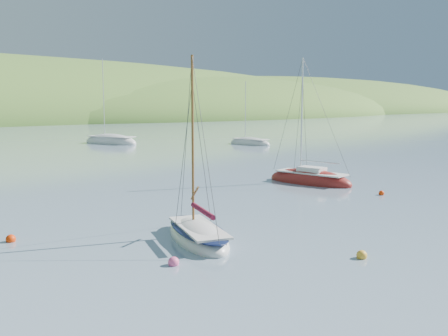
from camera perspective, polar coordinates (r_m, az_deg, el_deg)
ground at (r=22.59m, az=11.96°, el=-9.05°), size 700.00×700.00×0.00m
daysailer_white at (r=23.45m, az=-2.98°, el=-7.73°), size 3.67×6.32×9.15m
sloop_red at (r=39.82m, az=9.79°, el=-1.41°), size 4.09×7.53×10.58m
distant_sloop_b at (r=77.01m, az=-12.83°, el=2.90°), size 6.89×10.17×13.71m
distant_sloop_d at (r=73.59m, az=2.96°, el=2.83°), size 4.00×7.43×10.07m
mooring_buoys at (r=23.56m, az=0.32°, el=-7.87°), size 23.87×11.54×0.45m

